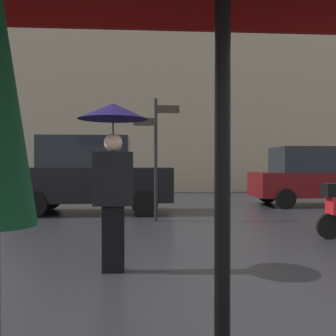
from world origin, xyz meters
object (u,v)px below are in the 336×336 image
object	(u,v)px
parked_car_left	(91,175)
parked_car_right	(313,176)
pedestrian_with_umbrella	(113,149)
street_signpost	(156,147)

from	to	relation	value
parked_car_left	parked_car_right	size ratio (longest dim) A/B	1.07
pedestrian_with_umbrella	parked_car_left	world-z (taller)	pedestrian_with_umbrella
parked_car_right	pedestrian_with_umbrella	bearing A→B (deg)	-134.10
street_signpost	pedestrian_with_umbrella	bearing A→B (deg)	-99.48
pedestrian_with_umbrella	parked_car_left	size ratio (longest dim) A/B	0.50
parked_car_left	pedestrian_with_umbrella	bearing A→B (deg)	-75.59
parked_car_left	street_signpost	world-z (taller)	street_signpost
parked_car_right	street_signpost	bearing A→B (deg)	-154.35
street_signpost	parked_car_left	bearing A→B (deg)	136.05
parked_car_left	street_signpost	xyz separation A→B (m)	(1.72, -1.66, 0.71)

